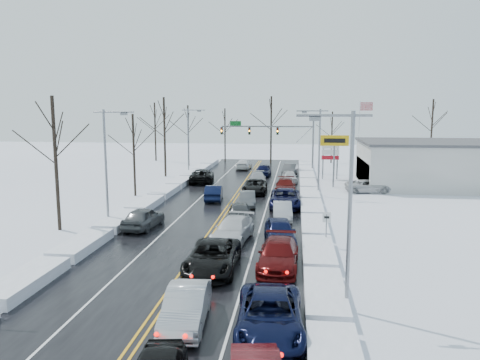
# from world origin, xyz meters

# --- Properties ---
(ground) EXTENTS (160.00, 160.00, 0.00)m
(ground) POSITION_xyz_m (0.00, 0.00, 0.00)
(ground) COLOR silver
(ground) RESTS_ON ground
(road_surface) EXTENTS (14.00, 84.00, 0.01)m
(road_surface) POSITION_xyz_m (0.00, 2.00, 0.01)
(road_surface) COLOR black
(road_surface) RESTS_ON ground
(snow_bank_left) EXTENTS (1.92, 72.00, 0.65)m
(snow_bank_left) POSITION_xyz_m (-7.60, 2.00, 0.00)
(snow_bank_left) COLOR white
(snow_bank_left) RESTS_ON ground
(snow_bank_right) EXTENTS (1.92, 72.00, 0.65)m
(snow_bank_right) POSITION_xyz_m (7.60, 2.00, 0.00)
(snow_bank_right) COLOR white
(snow_bank_right) RESTS_ON ground
(traffic_signal_mast) EXTENTS (13.28, 0.39, 8.00)m
(traffic_signal_mast) POSITION_xyz_m (3.45, 27.99, 5.48)
(traffic_signal_mast) COLOR slate
(traffic_signal_mast) RESTS_ON ground
(tires_plus_sign) EXTENTS (3.20, 0.34, 6.00)m
(tires_plus_sign) POSITION_xyz_m (10.50, 15.99, 4.99)
(tires_plus_sign) COLOR slate
(tires_plus_sign) RESTS_ON ground
(used_vehicles_sign) EXTENTS (2.20, 0.22, 4.65)m
(used_vehicles_sign) POSITION_xyz_m (10.50, 22.00, 3.32)
(used_vehicles_sign) COLOR slate
(used_vehicles_sign) RESTS_ON ground
(speed_limit_sign) EXTENTS (0.55, 0.09, 2.35)m
(speed_limit_sign) POSITION_xyz_m (8.20, -8.00, 1.63)
(speed_limit_sign) COLOR slate
(speed_limit_sign) RESTS_ON ground
(flagpole) EXTENTS (1.87, 1.20, 10.00)m
(flagpole) POSITION_xyz_m (15.17, 30.00, 5.93)
(flagpole) COLOR silver
(flagpole) RESTS_ON ground
(dealership_building) EXTENTS (20.40, 12.40, 5.30)m
(dealership_building) POSITION_xyz_m (23.98, 18.00, 2.66)
(dealership_building) COLOR beige
(dealership_building) RESTS_ON ground
(streetlight_se) EXTENTS (3.20, 0.25, 9.00)m
(streetlight_se) POSITION_xyz_m (8.30, -18.00, 5.31)
(streetlight_se) COLOR slate
(streetlight_se) RESTS_ON ground
(streetlight_ne) EXTENTS (3.20, 0.25, 9.00)m
(streetlight_ne) POSITION_xyz_m (8.30, 10.00, 5.31)
(streetlight_ne) COLOR slate
(streetlight_ne) RESTS_ON ground
(streetlight_sw) EXTENTS (3.20, 0.25, 9.00)m
(streetlight_sw) POSITION_xyz_m (-8.30, -4.00, 5.31)
(streetlight_sw) COLOR slate
(streetlight_sw) RESTS_ON ground
(streetlight_nw) EXTENTS (3.20, 0.25, 9.00)m
(streetlight_nw) POSITION_xyz_m (-8.30, 24.00, 5.31)
(streetlight_nw) COLOR slate
(streetlight_nw) RESTS_ON ground
(tree_left_b) EXTENTS (4.00, 4.00, 10.00)m
(tree_left_b) POSITION_xyz_m (-11.50, -6.00, 6.99)
(tree_left_b) COLOR #2D231C
(tree_left_b) RESTS_ON ground
(tree_left_c) EXTENTS (3.40, 3.40, 8.50)m
(tree_left_c) POSITION_xyz_m (-10.50, 8.00, 5.94)
(tree_left_c) COLOR #2D231C
(tree_left_c) RESTS_ON ground
(tree_left_d) EXTENTS (4.20, 4.20, 10.50)m
(tree_left_d) POSITION_xyz_m (-11.20, 22.00, 7.33)
(tree_left_d) COLOR #2D231C
(tree_left_d) RESTS_ON ground
(tree_left_e) EXTENTS (3.80, 3.80, 9.50)m
(tree_left_e) POSITION_xyz_m (-10.80, 34.00, 6.64)
(tree_left_e) COLOR #2D231C
(tree_left_e) RESTS_ON ground
(tree_far_a) EXTENTS (4.00, 4.00, 10.00)m
(tree_far_a) POSITION_xyz_m (-18.00, 40.00, 6.99)
(tree_far_a) COLOR #2D231C
(tree_far_a) RESTS_ON ground
(tree_far_b) EXTENTS (3.60, 3.60, 9.00)m
(tree_far_b) POSITION_xyz_m (-6.00, 41.00, 6.29)
(tree_far_b) COLOR #2D231C
(tree_far_b) RESTS_ON ground
(tree_far_c) EXTENTS (4.40, 4.40, 11.00)m
(tree_far_c) POSITION_xyz_m (2.00, 39.00, 7.68)
(tree_far_c) COLOR #2D231C
(tree_far_c) RESTS_ON ground
(tree_far_d) EXTENTS (3.40, 3.40, 8.50)m
(tree_far_d) POSITION_xyz_m (12.00, 40.50, 5.94)
(tree_far_d) COLOR #2D231C
(tree_far_d) RESTS_ON ground
(tree_far_e) EXTENTS (4.20, 4.20, 10.50)m
(tree_far_e) POSITION_xyz_m (28.00, 41.00, 7.33)
(tree_far_e) COLOR #2D231C
(tree_far_e) RESTS_ON ground
(queued_car_1) EXTENTS (2.02, 4.92, 1.58)m
(queued_car_1) POSITION_xyz_m (1.60, -20.12, 0.00)
(queued_car_1) COLOR #A7A9AF
(queued_car_1) RESTS_ON ground
(queued_car_2) EXTENTS (2.80, 5.96, 1.65)m
(queued_car_2) POSITION_xyz_m (1.55, -13.48, 0.00)
(queued_car_2) COLOR black
(queued_car_2) RESTS_ON ground
(queued_car_3) EXTENTS (2.88, 5.65, 1.57)m
(queued_car_3) POSITION_xyz_m (1.89, -7.35, 0.00)
(queued_car_3) COLOR silver
(queued_car_3) RESTS_ON ground
(queued_car_4) EXTENTS (2.38, 4.78, 1.56)m
(queued_car_4) POSITION_xyz_m (1.71, -2.06, 0.00)
(queued_car_4) COLOR #383B3D
(queued_car_4) RESTS_ON ground
(queued_car_5) EXTENTS (1.97, 4.29, 1.36)m
(queued_car_5) POSITION_xyz_m (1.68, 4.24, 0.00)
(queued_car_5) COLOR #45494B
(queued_car_5) RESTS_ON ground
(queued_car_6) EXTENTS (2.52, 5.39, 1.49)m
(queued_car_6) POSITION_xyz_m (1.81, 10.97, 0.00)
(queued_car_6) COLOR black
(queued_car_6) RESTS_ON ground
(queued_car_7) EXTENTS (2.51, 5.19, 1.46)m
(queued_car_7) POSITION_xyz_m (1.59, 16.73, 0.00)
(queued_car_7) COLOR #9B9DA2
(queued_car_7) RESTS_ON ground
(queued_car_8) EXTENTS (2.03, 4.72, 1.59)m
(queued_car_8) POSITION_xyz_m (1.83, 23.76, 0.00)
(queued_car_8) COLOR black
(queued_car_8) RESTS_ON ground
(queued_car_10) EXTENTS (2.99, 5.96, 1.62)m
(queued_car_10) POSITION_xyz_m (5.18, -20.58, 0.00)
(queued_car_10) COLOR black
(queued_car_10) RESTS_ON ground
(queued_car_11) EXTENTS (2.36, 5.54, 1.59)m
(queued_car_11) POSITION_xyz_m (5.22, -12.59, 0.00)
(queued_car_11) COLOR #4B0A0A
(queued_car_11) RESTS_ON ground
(queued_car_12) EXTENTS (2.57, 5.12, 1.67)m
(queued_car_12) POSITION_xyz_m (5.12, -7.54, 0.00)
(queued_car_12) COLOR black
(queued_car_12) RESTS_ON ground
(queued_car_13) EXTENTS (1.77, 4.43, 1.43)m
(queued_car_13) POSITION_xyz_m (5.10, -0.73, 0.00)
(queued_car_13) COLOR #9FA1A7
(queued_car_13) RESTS_ON ground
(queued_car_14) EXTENTS (2.86, 6.07, 1.68)m
(queued_car_14) POSITION_xyz_m (5.22, 4.16, 0.00)
(queued_car_14) COLOR black
(queued_car_14) RESTS_ON ground
(queued_car_15) EXTENTS (2.17, 5.31, 1.54)m
(queued_car_15) POSITION_xyz_m (5.06, 11.45, 0.00)
(queued_car_15) COLOR #490B09
(queued_car_15) RESTS_ON ground
(queued_car_16) EXTENTS (2.19, 4.40, 1.44)m
(queued_car_16) POSITION_xyz_m (5.39, 18.77, 0.00)
(queued_car_16) COLOR silver
(queued_car_16) RESTS_ON ground
(queued_car_17) EXTENTS (2.26, 4.96, 1.58)m
(queued_car_17) POSITION_xyz_m (5.38, 24.90, 0.00)
(queued_car_17) COLOR #3D3F41
(queued_car_17) RESTS_ON ground
(oncoming_car_0) EXTENTS (2.07, 4.77, 1.53)m
(oncoming_car_0) POSITION_xyz_m (-1.90, 6.60, 0.00)
(oncoming_car_0) COLOR black
(oncoming_car_0) RESTS_ON ground
(oncoming_car_1) EXTENTS (3.57, 6.36, 1.68)m
(oncoming_car_1) POSITION_xyz_m (-5.31, 17.46, 0.00)
(oncoming_car_1) COLOR black
(oncoming_car_1) RESTS_ON ground
(oncoming_car_2) EXTENTS (2.18, 5.10, 1.46)m
(oncoming_car_2) POSITION_xyz_m (-1.61, 30.61, 0.00)
(oncoming_car_2) COLOR white
(oncoming_car_2) RESTS_ON ground
(oncoming_car_3) EXTENTS (2.40, 4.98, 1.64)m
(oncoming_car_3) POSITION_xyz_m (-5.35, -4.79, 0.00)
(oncoming_car_3) COLOR #45484B
(oncoming_car_3) RESTS_ON ground
(parked_car_0) EXTENTS (5.15, 2.62, 1.39)m
(parked_car_0) POSITION_xyz_m (14.03, 12.85, 0.00)
(parked_car_0) COLOR silver
(parked_car_0) RESTS_ON ground
(parked_car_1) EXTENTS (2.14, 5.09, 1.47)m
(parked_car_1) POSITION_xyz_m (16.84, 15.71, 0.00)
(parked_car_1) COLOR #444649
(parked_car_1) RESTS_ON ground
(parked_car_2) EXTENTS (1.88, 4.24, 1.42)m
(parked_car_2) POSITION_xyz_m (15.01, 22.95, 0.00)
(parked_car_2) COLOR #44474A
(parked_car_2) RESTS_ON ground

